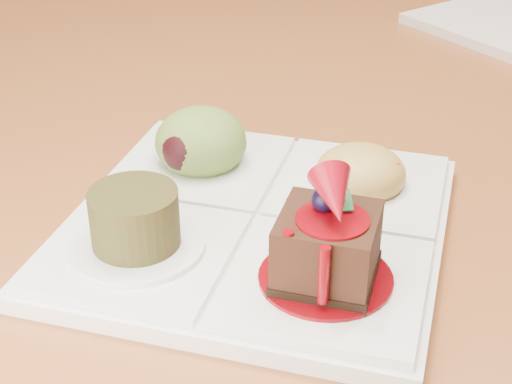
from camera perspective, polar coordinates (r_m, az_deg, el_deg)
The scene contains 3 objects.
dining_table at distance 1.16m, azimuth 12.11°, elevation 10.71°, with size 1.00×1.80×0.75m.
chair_left at distance 1.74m, azimuth -10.78°, elevation 11.86°, with size 0.49×0.49×0.92m.
sampler_plate at distance 0.55m, azimuth -0.09°, elevation -1.11°, with size 0.32×0.32×0.10m.
Camera 1 is at (0.39, -1.02, 1.06)m, focal length 55.00 mm.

